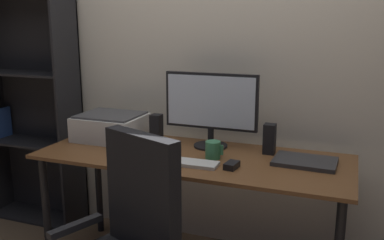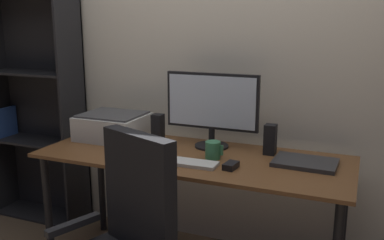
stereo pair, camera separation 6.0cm
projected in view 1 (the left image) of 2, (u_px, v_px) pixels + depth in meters
The scene contains 12 objects.
back_wall at pixel (220, 48), 2.70m from camera, with size 6.40×0.10×2.60m, color beige.
desk at pixel (192, 169), 2.39m from camera, with size 1.73×0.66×0.74m.
monitor at pixel (211, 105), 2.47m from camera, with size 0.56×0.20×0.44m.
keyboard at pixel (190, 163), 2.21m from camera, with size 0.29×0.11×0.02m, color silver.
mouse at pixel (232, 165), 2.15m from camera, with size 0.06×0.10×0.03m, color black.
coffee_mug at pixel (213, 150), 2.30m from camera, with size 0.10×0.08×0.10m.
laptop at pixel (305, 161), 2.23m from camera, with size 0.32×0.23×0.02m, color #2D2D30.
speaker_left at pixel (156, 128), 2.62m from camera, with size 0.06×0.07×0.17m, color black.
speaker_right at pixel (269, 139), 2.38m from camera, with size 0.06×0.07×0.17m, color black.
printer at pixel (111, 127), 2.68m from camera, with size 0.40×0.34×0.16m.
paper_sheet at pixel (136, 160), 2.28m from camera, with size 0.21×0.30×0.00m, color white.
bookshelf at pixel (32, 108), 3.14m from camera, with size 0.74×0.28×1.70m.
Camera 1 is at (0.81, -2.12, 1.46)m, focal length 39.88 mm.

